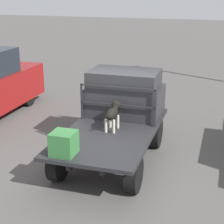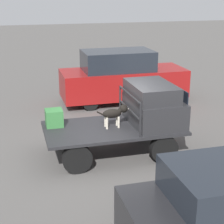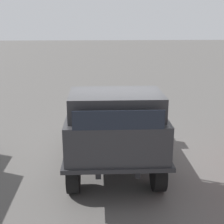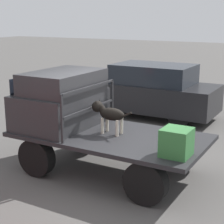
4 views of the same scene
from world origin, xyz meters
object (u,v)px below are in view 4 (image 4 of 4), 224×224
dog (108,113)px  cargo_crate (176,142)px  flatbed_truck (110,144)px  parked_sedan (149,90)px

dog → cargo_crate: dog is taller
flatbed_truck → parked_sedan: 4.61m
parked_sedan → flatbed_truck: bearing=111.6°
cargo_crate → dog: bearing=-17.9°
dog → flatbed_truck: bearing=163.4°
flatbed_truck → cargo_crate: (-1.57, 0.50, 0.46)m
dog → cargo_crate: 1.71m
parked_sedan → dog: bearing=111.0°
dog → parked_sedan: 4.58m
cargo_crate → parked_sedan: parked_sedan is taller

